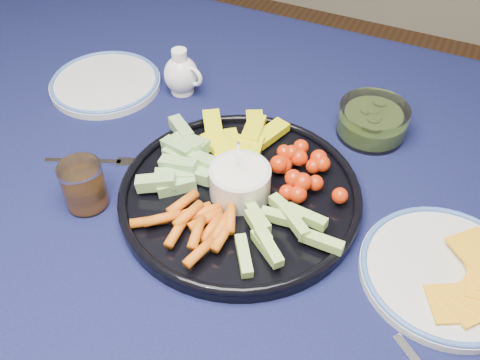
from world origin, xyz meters
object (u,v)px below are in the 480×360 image
at_px(pickle_bowl, 372,122).
at_px(cheese_plate, 446,271).
at_px(crudite_platter, 238,191).
at_px(dining_table, 249,215).
at_px(side_plate_extra, 105,83).
at_px(juice_tumbler, 84,188).
at_px(creamer_pitcher, 181,74).

distance_m(pickle_bowl, cheese_plate, 0.31).
height_order(crudite_platter, pickle_bowl, crudite_platter).
xyz_separation_m(dining_table, pickle_bowl, (0.15, 0.20, 0.11)).
bearing_deg(cheese_plate, dining_table, 170.14).
bearing_deg(cheese_plate, pickle_bowl, 124.55).
bearing_deg(side_plate_extra, juice_tumbler, -59.48).
xyz_separation_m(crudite_platter, pickle_bowl, (0.14, 0.25, 0.00)).
xyz_separation_m(creamer_pitcher, cheese_plate, (0.54, -0.22, -0.03)).
bearing_deg(side_plate_extra, cheese_plate, -14.07).
bearing_deg(juice_tumbler, cheese_plate, 10.54).
bearing_deg(juice_tumbler, crudite_platter, 26.55).
xyz_separation_m(crudite_platter, creamer_pitcher, (-0.22, 0.22, 0.02)).
bearing_deg(crudite_platter, side_plate_extra, 155.84).
xyz_separation_m(dining_table, juice_tumbler, (-0.21, -0.15, 0.12)).
height_order(dining_table, side_plate_extra, side_plate_extra).
bearing_deg(cheese_plate, creamer_pitcher, 157.57).
bearing_deg(juice_tumbler, pickle_bowl, 45.22).
height_order(dining_table, juice_tumbler, juice_tumbler).
relative_size(pickle_bowl, juice_tumbler, 1.57).
distance_m(dining_table, side_plate_extra, 0.40).
distance_m(cheese_plate, side_plate_extra, 0.71).
relative_size(crudite_platter, juice_tumbler, 4.85).
bearing_deg(cheese_plate, juice_tumbler, -169.46).
xyz_separation_m(pickle_bowl, cheese_plate, (0.18, -0.26, -0.01)).
xyz_separation_m(cheese_plate, juice_tumbler, (-0.53, -0.10, 0.02)).
height_order(creamer_pitcher, juice_tumbler, creamer_pitcher).
relative_size(juice_tumbler, side_plate_extra, 0.36).
relative_size(creamer_pitcher, pickle_bowl, 0.75).
bearing_deg(side_plate_extra, pickle_bowl, 9.32).
bearing_deg(dining_table, pickle_bowl, 54.02).
relative_size(dining_table, pickle_bowl, 13.64).
bearing_deg(cheese_plate, crudite_platter, 178.81).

